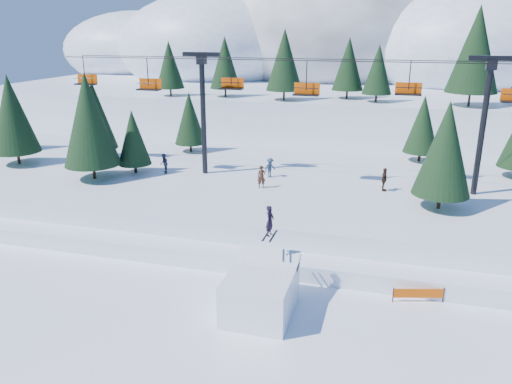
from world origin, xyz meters
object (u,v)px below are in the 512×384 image
(chairlift, at_px, (316,99))
(jump_kicker, at_px, (261,291))
(banner_near, at_px, (418,293))
(banner_far, at_px, (402,285))

(chairlift, bearing_deg, jump_kicker, -89.96)
(banner_near, bearing_deg, banner_far, 138.15)
(jump_kicker, bearing_deg, banner_near, 22.07)
(banner_near, relative_size, banner_far, 0.97)
(chairlift, height_order, banner_far, chairlift)
(jump_kicker, xyz_separation_m, chairlift, (-0.01, 16.77, 8.05))
(jump_kicker, height_order, banner_near, jump_kicker)
(jump_kicker, relative_size, chairlift, 0.12)
(jump_kicker, distance_m, banner_far, 8.44)
(chairlift, relative_size, banner_far, 16.42)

